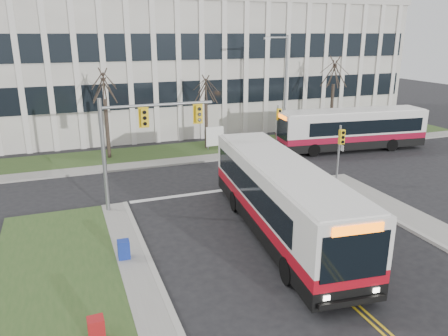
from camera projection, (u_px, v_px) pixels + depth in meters
ground at (291, 248)px, 19.82m from camera, size 120.00×120.00×0.00m
sidewalk_cross at (254, 154)px, 35.07m from camera, size 44.00×1.60×0.14m
building_lawn at (240, 146)px, 37.58m from camera, size 44.00×5.00×0.12m
office_building at (198, 66)px, 46.54m from camera, size 40.00×16.00×12.00m
mast_arm_signal at (135, 134)px, 23.07m from camera, size 6.11×0.38×6.20m
signal_pole_near at (340, 146)px, 27.67m from camera, size 0.34×0.39×3.80m
signal_pole_far at (278, 121)px, 35.27m from camera, size 0.34×0.39×3.80m
streetlight at (284, 86)px, 35.46m from camera, size 2.15×0.25×9.20m
directory_sign at (215, 137)px, 35.96m from camera, size 1.50×0.12×2.00m
tree_left at (104, 87)px, 32.26m from camera, size 1.80×1.80×7.70m
tree_mid at (206, 90)px, 35.31m from camera, size 1.80×1.80×6.82m
tree_right at (334, 73)px, 38.87m from camera, size 1.80×1.80×8.25m
bus_main at (281, 200)px, 20.71m from camera, size 4.27×13.46×3.53m
bus_cross at (352, 130)px, 36.05m from camera, size 12.53×4.05×3.28m
newspaper_box_blue at (124, 251)px, 18.58m from camera, size 0.52×0.47×0.95m
newspaper_box_red at (97, 331)px, 13.56m from camera, size 0.52×0.47×0.95m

